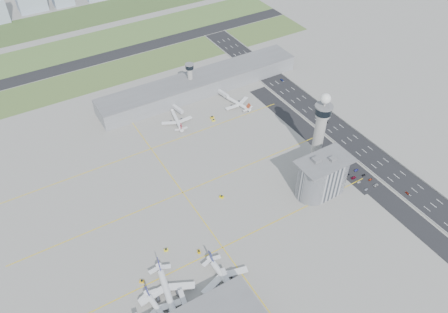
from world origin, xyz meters
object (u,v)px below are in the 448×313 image
control_tower (321,126)px  tug_4 (212,117)px  jet_bridge_near_2 (230,289)px  tug_5 (213,120)px  tug_2 (166,250)px  car_lot_7 (370,179)px  airplane_near_c (225,278)px  airplane_near_a (160,311)px  car_lot_3 (347,174)px  airplane_far_a (177,118)px  car_lot_11 (343,159)px  car_lot_9 (356,170)px  secondary_tower (190,76)px  tug_1 (199,252)px  car_lot_8 (364,175)px  car_lot_2 (354,178)px  jet_bridge_far_0 (174,107)px  car_hw_4 (241,59)px  car_lot_1 (359,182)px  car_lot_6 (376,185)px  car_lot_0 (366,189)px  admin_building (322,176)px  tug_0 (142,281)px  tug_3 (222,197)px  car_lot_10 (349,162)px  car_lot_5 (336,164)px  car_hw_2 (282,80)px  airplane_near_b (167,290)px  airplane_far_b (237,101)px  jet_bridge_far_1 (219,92)px  car_hw_0 (407,193)px  car_lot_4 (340,169)px  car_hw_1 (327,122)px

control_tower → tug_4: control_tower is taller
jet_bridge_near_2 → tug_5: 176.23m
jet_bridge_near_2 → tug_5: (78.55, 157.75, -1.98)m
tug_2 → car_lot_7: size_ratio=0.73×
car_lot_7 → airplane_near_c: bearing=91.2°
airplane_near_a → car_lot_3: airplane_near_a is taller
airplane_far_a → car_lot_11: bearing=-130.1°
car_lot_9 → tug_2: bearing=79.2°
secondary_tower → tug_5: size_ratio=10.64×
airplane_near_c → car_lot_7: (146.21, 20.05, -5.05)m
tug_1 → car_lot_8: (148.65, -2.56, -0.23)m
jet_bridge_near_2 → tug_4: 180.50m
car_lot_2 → jet_bridge_far_0: bearing=25.9°
car_hw_4 → car_lot_1: bearing=-104.4°
tug_5 → car_lot_6: tug_5 is taller
car_lot_0 → jet_bridge_far_0: bearing=23.8°
tug_1 → car_lot_3: size_ratio=0.72×
secondary_tower → admin_building: (21.99, -172.00, -3.50)m
jet_bridge_near_2 → tug_0: (-44.71, 34.39, -2.02)m
tug_3 → car_lot_10: tug_3 is taller
control_tower → car_lot_2: size_ratio=14.32×
car_lot_5 → car_lot_11: size_ratio=0.80×
tug_4 → car_hw_2: bearing=-71.5°
car_lot_11 → airplane_near_a: bearing=97.3°
airplane_near_a → car_hw_4: bearing=132.9°
tug_2 → car_lot_8: size_ratio=0.84×
car_lot_7 → car_lot_1: bearing=69.2°
car_lot_0 → car_lot_9: car_lot_9 is taller
car_lot_8 → car_lot_5: bearing=25.0°
airplane_far_a → car_lot_8: bearing=-134.6°
car_lot_9 → car_lot_10: 10.58m
secondary_tower → car_lot_5: secondary_tower is taller
control_tower → airplane_near_b: (-159.74, -51.76, -29.04)m
airplane_near_b → car_lot_11: 183.74m
tug_2 → car_lot_2: bearing=-80.9°
airplane_far_b → tug_4: bearing=87.1°
tug_1 → car_lot_8: tug_1 is taller
jet_bridge_far_1 → car_hw_0: size_ratio=4.14×
tug_0 → car_lot_1: (181.88, -5.11, -0.27)m
car_lot_4 → admin_building: bearing=101.3°
secondary_tower → car_lot_6: size_ratio=6.94×
airplane_near_a → car_lot_0: airplane_near_a is taller
car_lot_1 → car_lot_4: 19.24m
car_lot_2 → tug_2: bearing=83.6°
airplane_near_c → car_lot_4: size_ratio=10.85×
admin_building → car_lot_10: 45.92m
car_lot_10 → car_hw_4: size_ratio=1.12×
airplane_far_a → car_lot_2: bearing=-136.8°
admin_building → jet_bridge_far_0: admin_building is taller
car_lot_7 → car_hw_1: size_ratio=1.01×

